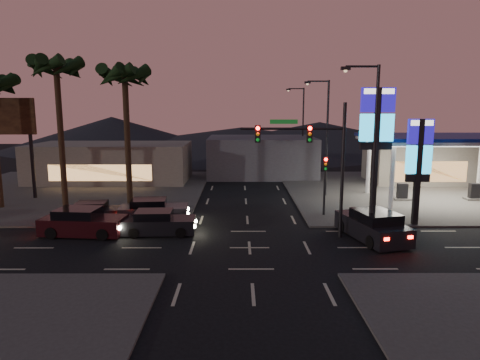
{
  "coord_description": "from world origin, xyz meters",
  "views": [
    {
      "loc": [
        -0.6,
        -22.8,
        7.68
      ],
      "look_at": [
        -0.52,
        4.92,
        3.0
      ],
      "focal_mm": 32.0,
      "sensor_mm": 36.0,
      "label": 1
    }
  ],
  "objects_px": {
    "gas_station": "(442,140)",
    "suv_station": "(373,226)",
    "car_lane_a_front": "(158,223)",
    "traffic_signal_mast": "(313,151)",
    "car_lane_b_front": "(153,211)",
    "car_lane_a_mid": "(83,223)",
    "pylon_sign_tall": "(377,128)",
    "pylon_sign_short": "(419,156)",
    "car_lane_b_mid": "(95,212)"
  },
  "relations": [
    {
      "from": "pylon_sign_tall",
      "to": "pylon_sign_short",
      "type": "height_order",
      "value": "pylon_sign_tall"
    },
    {
      "from": "car_lane_b_front",
      "to": "pylon_sign_tall",
      "type": "bearing_deg",
      "value": -0.99
    },
    {
      "from": "traffic_signal_mast",
      "to": "gas_station",
      "type": "bearing_deg",
      "value": 39.28
    },
    {
      "from": "traffic_signal_mast",
      "to": "car_lane_b_front",
      "type": "bearing_deg",
      "value": 159.81
    },
    {
      "from": "pylon_sign_short",
      "to": "gas_station",
      "type": "bearing_deg",
      "value": 56.31
    },
    {
      "from": "pylon_sign_tall",
      "to": "car_lane_b_front",
      "type": "distance_m",
      "value": 16.04
    },
    {
      "from": "pylon_sign_tall",
      "to": "car_lane_a_front",
      "type": "distance_m",
      "value": 15.44
    },
    {
      "from": "gas_station",
      "to": "pylon_sign_tall",
      "type": "distance_m",
      "value": 10.01
    },
    {
      "from": "gas_station",
      "to": "car_lane_a_mid",
      "type": "distance_m",
      "value": 28.15
    },
    {
      "from": "traffic_signal_mast",
      "to": "car_lane_b_mid",
      "type": "distance_m",
      "value": 15.41
    },
    {
      "from": "gas_station",
      "to": "traffic_signal_mast",
      "type": "bearing_deg",
      "value": -140.72
    },
    {
      "from": "car_lane_a_front",
      "to": "suv_station",
      "type": "height_order",
      "value": "suv_station"
    },
    {
      "from": "gas_station",
      "to": "car_lane_b_front",
      "type": "height_order",
      "value": "gas_station"
    },
    {
      "from": "car_lane_b_front",
      "to": "suv_station",
      "type": "distance_m",
      "value": 14.44
    },
    {
      "from": "car_lane_a_front",
      "to": "car_lane_b_front",
      "type": "bearing_deg",
      "value": 107.01
    },
    {
      "from": "car_lane_a_mid",
      "to": "car_lane_b_mid",
      "type": "xyz_separation_m",
      "value": [
        -0.33,
        3.26,
        -0.15
      ]
    },
    {
      "from": "car_lane_a_front",
      "to": "car_lane_b_front",
      "type": "distance_m",
      "value": 3.2
    },
    {
      "from": "car_lane_a_front",
      "to": "gas_station",
      "type": "bearing_deg",
      "value": 23.32
    },
    {
      "from": "car_lane_b_front",
      "to": "car_lane_b_mid",
      "type": "relative_size",
      "value": 1.15
    },
    {
      "from": "car_lane_a_front",
      "to": "car_lane_a_mid",
      "type": "height_order",
      "value": "car_lane_a_mid"
    },
    {
      "from": "gas_station",
      "to": "suv_station",
      "type": "xyz_separation_m",
      "value": [
        -8.69,
        -10.44,
        -4.26
      ]
    },
    {
      "from": "car_lane_b_mid",
      "to": "suv_station",
      "type": "height_order",
      "value": "suv_station"
    },
    {
      "from": "gas_station",
      "to": "car_lane_a_mid",
      "type": "bearing_deg",
      "value": -160.0
    },
    {
      "from": "traffic_signal_mast",
      "to": "car_lane_a_front",
      "type": "xyz_separation_m",
      "value": [
        -9.33,
        0.71,
        -4.54
      ]
    },
    {
      "from": "gas_station",
      "to": "car_lane_a_mid",
      "type": "height_order",
      "value": "gas_station"
    },
    {
      "from": "gas_station",
      "to": "car_lane_a_front",
      "type": "bearing_deg",
      "value": -156.68
    },
    {
      "from": "pylon_sign_short",
      "to": "car_lane_b_mid",
      "type": "height_order",
      "value": "pylon_sign_short"
    },
    {
      "from": "pylon_sign_short",
      "to": "traffic_signal_mast",
      "type": "xyz_separation_m",
      "value": [
        -7.24,
        -2.51,
        0.57
      ]
    },
    {
      "from": "pylon_sign_tall",
      "to": "suv_station",
      "type": "relative_size",
      "value": 1.6
    },
    {
      "from": "traffic_signal_mast",
      "to": "car_lane_b_front",
      "type": "distance_m",
      "value": 11.83
    },
    {
      "from": "pylon_sign_short",
      "to": "traffic_signal_mast",
      "type": "bearing_deg",
      "value": -160.87
    },
    {
      "from": "traffic_signal_mast",
      "to": "car_lane_a_mid",
      "type": "xyz_separation_m",
      "value": [
        -13.89,
        0.5,
        -4.46
      ]
    },
    {
      "from": "car_lane_a_mid",
      "to": "car_lane_b_front",
      "type": "bearing_deg",
      "value": 42.02
    },
    {
      "from": "pylon_sign_short",
      "to": "suv_station",
      "type": "height_order",
      "value": "pylon_sign_short"
    },
    {
      "from": "gas_station",
      "to": "pylon_sign_tall",
      "type": "relative_size",
      "value": 1.36
    },
    {
      "from": "car_lane_b_mid",
      "to": "suv_station",
      "type": "xyz_separation_m",
      "value": [
        17.77,
        -4.19,
        0.19
      ]
    },
    {
      "from": "pylon_sign_short",
      "to": "car_lane_b_front",
      "type": "height_order",
      "value": "pylon_sign_short"
    },
    {
      "from": "traffic_signal_mast",
      "to": "car_lane_b_front",
      "type": "xyz_separation_m",
      "value": [
        -10.26,
        3.77,
        -4.51
      ]
    },
    {
      "from": "car_lane_b_front",
      "to": "car_lane_a_front",
      "type": "bearing_deg",
      "value": -72.99
    },
    {
      "from": "pylon_sign_tall",
      "to": "car_lane_b_mid",
      "type": "distance_m",
      "value": 19.82
    },
    {
      "from": "car_lane_a_front",
      "to": "pylon_sign_short",
      "type": "bearing_deg",
      "value": 6.19
    },
    {
      "from": "gas_station",
      "to": "car_lane_b_mid",
      "type": "bearing_deg",
      "value": -166.71
    },
    {
      "from": "gas_station",
      "to": "car_lane_a_front",
      "type": "xyz_separation_m",
      "value": [
        -21.57,
        -9.3,
        -4.4
      ]
    },
    {
      "from": "suv_station",
      "to": "car_lane_a_front",
      "type": "bearing_deg",
      "value": 174.94
    },
    {
      "from": "pylon_sign_tall",
      "to": "traffic_signal_mast",
      "type": "height_order",
      "value": "pylon_sign_tall"
    },
    {
      "from": "pylon_sign_short",
      "to": "car_lane_b_front",
      "type": "relative_size",
      "value": 1.44
    },
    {
      "from": "gas_station",
      "to": "traffic_signal_mast",
      "type": "distance_m",
      "value": 15.82
    },
    {
      "from": "pylon_sign_tall",
      "to": "pylon_sign_short",
      "type": "xyz_separation_m",
      "value": [
        2.5,
        -1.0,
        -1.74
      ]
    },
    {
      "from": "car_lane_b_front",
      "to": "car_lane_b_mid",
      "type": "xyz_separation_m",
      "value": [
        -3.96,
        -0.01,
        -0.09
      ]
    },
    {
      "from": "traffic_signal_mast",
      "to": "car_lane_a_front",
      "type": "relative_size",
      "value": 1.75
    }
  ]
}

